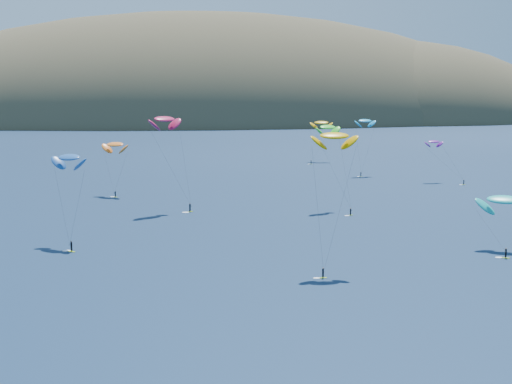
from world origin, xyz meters
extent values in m
plane|color=black|center=(0.00, 0.00, 0.00)|extent=(2800.00, 2800.00, 0.00)
ellipsoid|color=#3D3526|center=(20.00, 560.00, -12.60)|extent=(600.00, 300.00, 210.00)
ellipsoid|color=#3D3526|center=(-140.00, 590.00, -7.20)|extent=(340.00, 240.00, 120.00)
ellipsoid|color=#3D3526|center=(180.00, 540.00, -9.36)|extent=(320.00, 220.00, 156.00)
ellipsoid|color=#3D3526|center=(300.00, 580.00, -5.04)|extent=(240.00, 180.00, 84.00)
cube|color=#A3CE16|center=(-40.70, 134.04, 0.04)|extent=(1.32, 1.15, 0.08)
cylinder|color=black|center=(-40.70, 134.04, 0.89)|extent=(0.32, 0.32, 1.46)
sphere|color=#8C6047|center=(-40.70, 134.04, 1.74)|extent=(0.24, 0.24, 0.24)
ellipsoid|color=orange|center=(-40.58, 139.27, 14.59)|extent=(9.40, 8.58, 4.88)
cube|color=#A3CE16|center=(-2.87, 42.95, 0.04)|extent=(1.33, 0.39, 0.07)
cylinder|color=black|center=(-2.87, 42.95, 0.87)|extent=(0.31, 0.31, 1.42)
sphere|color=#8C6047|center=(-2.87, 42.95, 1.69)|extent=(0.24, 0.24, 0.24)
ellipsoid|color=#DC9F00|center=(0.67, 50.37, 23.16)|extent=(7.90, 3.71, 4.40)
cube|color=#A3CE16|center=(17.50, 97.05, 0.04)|extent=(1.40, 0.98, 0.08)
cylinder|color=black|center=(17.50, 97.05, 0.90)|extent=(0.32, 0.32, 1.46)
sphere|color=#8C6047|center=(17.50, 97.05, 1.75)|extent=(0.25, 0.25, 0.25)
ellipsoid|color=#3ADF2B|center=(14.42, 108.63, 20.93)|extent=(8.30, 6.57, 4.20)
cube|color=#A3CE16|center=(41.42, 167.02, 0.03)|extent=(1.27, 0.54, 0.07)
cylinder|color=black|center=(41.42, 167.02, 0.81)|extent=(0.29, 0.29, 1.32)
sphere|color=#8C6047|center=(41.42, 167.02, 1.57)|extent=(0.22, 0.22, 0.22)
ellipsoid|color=#1092CA|center=(44.17, 172.45, 18.96)|extent=(7.99, 4.59, 4.21)
cube|color=#A3CE16|center=(33.92, 51.08, 0.04)|extent=(1.48, 1.03, 0.08)
cylinder|color=black|center=(33.92, 51.08, 0.95)|extent=(0.34, 0.34, 1.54)
sphere|color=#8C6047|center=(33.92, 51.08, 1.84)|extent=(0.26, 0.26, 0.26)
ellipsoid|color=#17ABA3|center=(37.16, 58.78, 9.68)|extent=(11.18, 8.81, 5.66)
cube|color=#A3CE16|center=(67.95, 142.78, 0.03)|extent=(1.25, 0.40, 0.07)
cylinder|color=black|center=(67.95, 142.78, 0.81)|extent=(0.29, 0.29, 1.33)
sphere|color=#8C6047|center=(67.95, 142.78, 1.58)|extent=(0.22, 0.22, 0.22)
ellipsoid|color=#651586|center=(61.30, 152.20, 13.06)|extent=(6.23, 3.06, 3.43)
cube|color=#A3CE16|center=(-21.13, 107.64, 0.05)|extent=(1.62, 1.38, 0.09)
cylinder|color=black|center=(-21.13, 107.64, 1.09)|extent=(0.39, 0.39, 1.78)
sphere|color=#8C6047|center=(-21.13, 107.64, 2.12)|extent=(0.30, 0.30, 0.30)
ellipsoid|color=#B31845|center=(-26.96, 111.65, 23.16)|extent=(10.11, 9.09, 5.22)
cube|color=#A3CE16|center=(-46.20, 68.35, 0.04)|extent=(1.53, 1.34, 0.09)
cylinder|color=black|center=(-46.20, 68.35, 1.04)|extent=(0.37, 0.37, 1.70)
sphere|color=#8C6047|center=(-46.20, 68.35, 2.03)|extent=(0.28, 0.28, 0.28)
ellipsoid|color=#1F4F96|center=(-46.95, 77.17, 17.38)|extent=(8.97, 8.21, 4.66)
cube|color=#A3CE16|center=(32.81, 206.09, 0.04)|extent=(1.34, 0.72, 0.07)
cylinder|color=black|center=(32.81, 206.09, 0.84)|extent=(0.30, 0.30, 1.38)
sphere|color=#8C6047|center=(32.81, 206.09, 1.64)|extent=(0.23, 0.23, 0.23)
ellipsoid|color=#EAA707|center=(39.59, 217.41, 15.86)|extent=(9.64, 6.42, 4.93)
camera|label=1|loc=(-31.16, -69.04, 32.27)|focal=50.00mm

